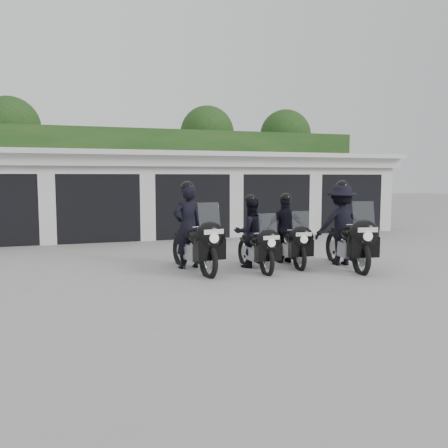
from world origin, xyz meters
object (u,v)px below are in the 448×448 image
object	(u,v)px
police_bike_a	(193,234)
police_bike_d	(344,229)
police_bike_c	(288,233)
police_bike_b	(253,237)

from	to	relation	value
police_bike_a	police_bike_d	distance (m)	3.58
police_bike_a	police_bike_d	bearing A→B (deg)	-18.35
police_bike_c	police_bike_d	world-z (taller)	police_bike_d
police_bike_a	police_bike_d	xyz separation A→B (m)	(3.53, -0.59, 0.07)
police_bike_a	police_bike_b	bearing A→B (deg)	-17.10
police_bike_a	police_bike_d	world-z (taller)	police_bike_d
police_bike_a	police_bike_c	distance (m)	2.39
police_bike_d	police_bike_c	bearing A→B (deg)	158.34
police_bike_b	police_bike_c	distance (m)	1.06
police_bike_b	police_bike_d	bearing A→B (deg)	-10.88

